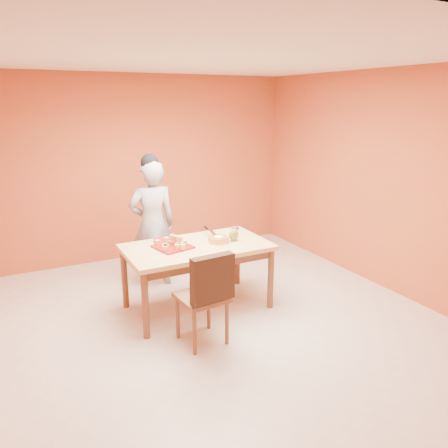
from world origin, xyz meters
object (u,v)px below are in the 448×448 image
person (153,224)px  sponge_cake (218,239)px  magenta_glass (235,231)px  egg_ornament (234,235)px  red_dinner_plate (165,240)px  pastry_platter (173,247)px  dining_table (197,253)px  dining_chair (203,295)px  checker_tin (235,228)px

person → sponge_cake: (0.48, -0.90, -0.01)m
magenta_glass → egg_ornament: bearing=-120.9°
person → magenta_glass: bearing=143.1°
sponge_cake → magenta_glass: size_ratio=2.58×
magenta_glass → red_dinner_plate: bearing=170.2°
pastry_platter → egg_ornament: (0.71, -0.09, 0.06)m
sponge_cake → dining_table: bearing=173.9°
dining_table → person: 0.91m
dining_chair → magenta_glass: bearing=42.2°
egg_ornament → person: bearing=111.2°
person → sponge_cake: bearing=123.2°
dining_chair → sponge_cake: 0.92m
pastry_platter → egg_ornament: size_ratio=2.54×
person → egg_ornament: 1.14m
magenta_glass → person: bearing=138.0°
dining_table → red_dinner_plate: 0.42m
dining_chair → egg_ornament: 1.02m
dining_table → sponge_cake: (0.26, -0.03, 0.13)m
pastry_platter → checker_tin: size_ratio=3.83×
magenta_glass → checker_tin: magenta_glass is taller
person → red_dinner_plate: person is taller
person → checker_tin: person is taller
pastry_platter → dining_chair: bearing=-89.4°
dining_table → egg_ornament: bearing=-6.9°
red_dinner_plate → magenta_glass: magenta_glass is taller
dining_table → checker_tin: bearing=27.2°
red_dinner_plate → egg_ornament: (0.71, -0.36, 0.06)m
person → magenta_glass: (0.79, -0.71, -0.00)m
sponge_cake → pastry_platter: bearing=173.1°
sponge_cake → person: bearing=118.1°
dining_table → red_dinner_plate: red_dinner_plate is taller
dining_table → red_dinner_plate: (-0.27, 0.30, 0.10)m
dining_chair → red_dinner_plate: size_ratio=3.56×
dining_chair → checker_tin: size_ratio=10.34×
sponge_cake → egg_ornament: bearing=-8.2°
dining_chair → egg_ornament: (0.70, 0.66, 0.33)m
checker_tin → red_dinner_plate: bearing=-177.2°
sponge_cake → magenta_glass: magenta_glass is taller
dining_chair → magenta_glass: 1.25m
dining_table → sponge_cake: 0.29m
egg_ornament → magenta_glass: (0.13, 0.21, -0.02)m
sponge_cake → magenta_glass: 0.36m
dining_table → magenta_glass: bearing=15.8°
dining_chair → person: bearing=84.2°
dining_table → magenta_glass: 0.61m
red_dinner_plate → sponge_cake: bearing=-32.3°
sponge_cake → egg_ornament: (0.18, -0.03, 0.03)m
dining_chair → red_dinner_plate: dining_chair is taller
dining_chair → dining_table: bearing=65.4°
person → pastry_platter: size_ratio=4.52×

